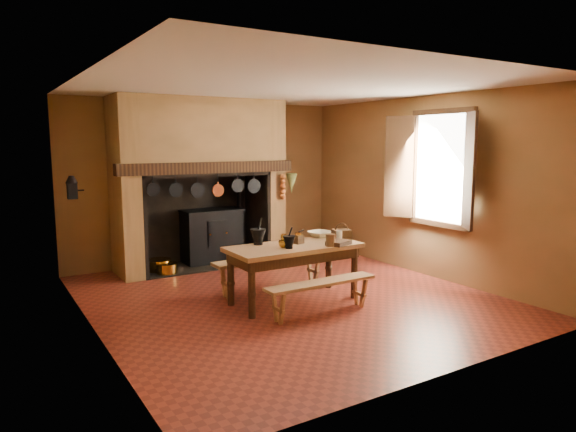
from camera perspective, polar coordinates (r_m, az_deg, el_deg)
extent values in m
plane|color=maroon|center=(7.07, -0.03, -8.99)|extent=(5.50, 5.50, 0.00)
plane|color=silver|center=(6.79, -0.03, 14.21)|extent=(5.50, 5.50, 0.00)
cube|color=olive|center=(9.23, -9.04, 3.81)|extent=(5.00, 0.02, 2.80)
cube|color=olive|center=(5.88, -21.24, 0.92)|extent=(0.02, 5.50, 2.80)
cube|color=olive|center=(8.37, 14.73, 3.21)|extent=(0.02, 5.50, 2.80)
cube|color=olive|center=(4.69, 17.88, -0.62)|extent=(5.00, 0.02, 2.80)
cube|color=olive|center=(8.32, -17.73, 3.06)|extent=(0.30, 0.90, 2.80)
cube|color=olive|center=(9.24, -2.50, 3.91)|extent=(0.30, 0.90, 2.80)
cube|color=olive|center=(8.68, -9.85, 8.81)|extent=(2.20, 0.90, 1.20)
cube|color=black|center=(8.32, -8.73, 5.35)|extent=(2.95, 0.22, 0.18)
cube|color=black|center=(9.16, -10.61, -0.04)|extent=(2.20, 0.06, 1.60)
cube|color=black|center=(8.92, -9.50, -5.39)|extent=(2.20, 0.90, 0.02)
cube|color=black|center=(9.06, -8.46, -2.32)|extent=(1.00, 0.50, 0.90)
cube|color=black|center=(8.97, -8.48, 0.62)|extent=(1.04, 0.54, 0.04)
cube|color=black|center=(8.81, -7.81, -1.94)|extent=(0.35, 0.02, 0.45)
cylinder|color=black|center=(9.18, -5.41, 2.92)|extent=(0.10, 0.10, 0.70)
cylinder|color=#B58229|center=(8.73, -8.65, -2.05)|extent=(0.03, 0.03, 0.03)
cylinder|color=#B58229|center=(8.85, -6.87, -1.88)|extent=(0.03, 0.03, 0.03)
cylinder|color=#B58229|center=(8.66, -14.13, -5.34)|extent=(0.40, 0.40, 0.20)
cylinder|color=#B58229|center=(8.44, -13.29, -5.72)|extent=(0.34, 0.34, 0.18)
cube|color=black|center=(8.70, -15.59, -5.46)|extent=(0.18, 0.18, 0.16)
cone|color=#586630|center=(8.92, 0.39, 3.64)|extent=(0.20, 0.20, 0.35)
cube|color=white|center=(8.07, 16.77, 5.09)|extent=(0.02, 1.00, 1.60)
cube|color=#372111|center=(8.05, 16.87, 11.07)|extent=(0.08, 1.16, 0.08)
cube|color=#372111|center=(8.13, 16.38, -0.83)|extent=(0.08, 1.16, 0.08)
cube|color=#372111|center=(7.45, 19.50, 4.74)|extent=(0.29, 0.39, 1.60)
cube|color=#372111|center=(8.37, 12.22, 5.35)|extent=(0.29, 0.39, 1.60)
cube|color=black|center=(7.41, -22.86, 2.61)|extent=(0.12, 0.12, 0.22)
cone|color=black|center=(7.40, -22.93, 3.77)|extent=(0.16, 0.16, 0.10)
cylinder|color=black|center=(7.43, -22.18, 2.66)|extent=(0.12, 0.02, 0.02)
cube|color=#A97F4D|center=(6.71, 0.67, -3.49)|extent=(1.75, 0.78, 0.06)
cube|color=#372111|center=(6.73, 0.67, -4.30)|extent=(1.63, 0.66, 0.14)
cylinder|color=#372111|center=(6.17, -4.04, -8.17)|extent=(0.09, 0.09, 0.70)
cylinder|color=#372111|center=(7.00, 7.38, -6.24)|extent=(0.09, 0.09, 0.70)
cylinder|color=#372111|center=(6.68, -6.38, -6.94)|extent=(0.09, 0.09, 0.70)
cylinder|color=#372111|center=(7.45, 4.54, -5.32)|extent=(0.09, 0.09, 0.70)
cube|color=#A97F4D|center=(6.29, 3.70, -7.41)|extent=(1.48, 0.26, 0.04)
cube|color=#A97F4D|center=(7.25, -1.80, -4.73)|extent=(1.74, 0.30, 0.04)
cylinder|color=black|center=(6.74, -3.33, -3.04)|extent=(0.12, 0.12, 0.04)
cone|color=black|center=(6.72, -3.33, -2.18)|extent=(0.21, 0.21, 0.17)
cylinder|color=black|center=(6.70, -3.16, -0.93)|extent=(0.08, 0.04, 0.17)
cylinder|color=black|center=(6.49, 0.12, -3.50)|extent=(0.09, 0.09, 0.03)
cone|color=black|center=(6.47, 0.12, -2.81)|extent=(0.16, 0.16, 0.13)
cylinder|color=black|center=(6.46, 0.26, -1.81)|extent=(0.07, 0.03, 0.13)
cube|color=#372111|center=(6.79, 1.14, -2.59)|extent=(0.14, 0.14, 0.12)
cylinder|color=#B58229|center=(6.78, 1.15, -1.99)|extent=(0.09, 0.09, 0.03)
cylinder|color=black|center=(6.80, 1.49, -1.67)|extent=(0.10, 0.04, 0.03)
cylinder|color=#B58229|center=(6.55, 0.17, -3.13)|extent=(0.07, 0.07, 0.08)
cylinder|color=#B58229|center=(6.97, -0.47, -2.41)|extent=(0.11, 0.11, 0.09)
imported|color=beige|center=(7.29, 3.59, -2.01)|extent=(0.37, 0.37, 0.08)
cylinder|color=brown|center=(6.64, 4.75, -2.70)|extent=(0.16, 0.16, 0.16)
cylinder|color=beige|center=(7.00, 5.72, -2.22)|extent=(0.09, 0.09, 0.14)
cube|color=#442D14|center=(7.12, 5.97, -2.05)|extent=(0.28, 0.23, 0.14)
torus|color=#442D14|center=(7.11, 5.97, -1.52)|extent=(0.19, 0.07, 0.19)
cube|color=#372111|center=(6.75, 5.66, -2.97)|extent=(0.37, 0.32, 0.05)
imported|color=#B58229|center=(6.53, -0.51, -3.12)|extent=(0.15, 0.15, 0.10)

